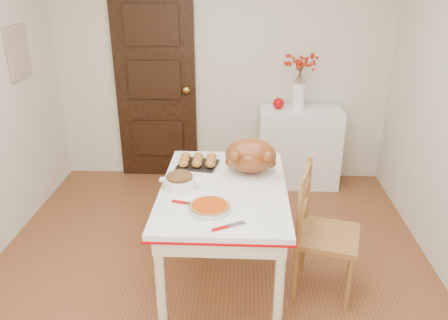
{
  "coord_description": "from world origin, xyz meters",
  "views": [
    {
      "loc": [
        0.23,
        -2.61,
        2.16
      ],
      "look_at": [
        0.11,
        0.18,
        0.95
      ],
      "focal_mm": 35.48,
      "sensor_mm": 36.0,
      "label": 1
    }
  ],
  "objects_px": {
    "sideboard": "(299,148)",
    "pumpkin_pie": "(210,206)",
    "turkey_platter": "(251,158)",
    "kitchen_table": "(224,234)",
    "chair_oak": "(328,233)"
  },
  "relations": [
    {
      "from": "kitchen_table",
      "to": "turkey_platter",
      "type": "distance_m",
      "value": 0.59
    },
    {
      "from": "chair_oak",
      "to": "turkey_platter",
      "type": "xyz_separation_m",
      "value": [
        -0.54,
        0.3,
        0.43
      ]
    },
    {
      "from": "sideboard",
      "to": "chair_oak",
      "type": "relative_size",
      "value": 0.89
    },
    {
      "from": "chair_oak",
      "to": "turkey_platter",
      "type": "height_order",
      "value": "turkey_platter"
    },
    {
      "from": "pumpkin_pie",
      "to": "chair_oak",
      "type": "bearing_deg",
      "value": 16.58
    },
    {
      "from": "chair_oak",
      "to": "pumpkin_pie",
      "type": "xyz_separation_m",
      "value": [
        -0.8,
        -0.24,
        0.32
      ]
    },
    {
      "from": "turkey_platter",
      "to": "kitchen_table",
      "type": "bearing_deg",
      "value": -140.14
    },
    {
      "from": "sideboard",
      "to": "kitchen_table",
      "type": "xyz_separation_m",
      "value": [
        -0.72,
        -1.65,
        -0.03
      ]
    },
    {
      "from": "turkey_platter",
      "to": "chair_oak",
      "type": "bearing_deg",
      "value": -36.46
    },
    {
      "from": "sideboard",
      "to": "turkey_platter",
      "type": "bearing_deg",
      "value": -110.33
    },
    {
      "from": "chair_oak",
      "to": "sideboard",
      "type": "bearing_deg",
      "value": 15.48
    },
    {
      "from": "sideboard",
      "to": "pumpkin_pie",
      "type": "relative_size",
      "value": 3.28
    },
    {
      "from": "sideboard",
      "to": "pumpkin_pie",
      "type": "height_order",
      "value": "sideboard"
    },
    {
      "from": "sideboard",
      "to": "pumpkin_pie",
      "type": "distance_m",
      "value": 2.17
    },
    {
      "from": "sideboard",
      "to": "chair_oak",
      "type": "bearing_deg",
      "value": -89.81
    }
  ]
}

